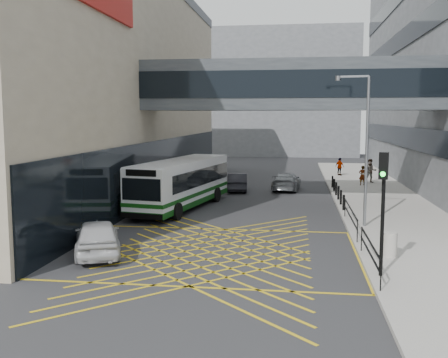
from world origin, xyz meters
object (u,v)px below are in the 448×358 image
at_px(street_lamp, 363,141).
at_px(bus, 182,182).
at_px(traffic_light, 383,196).
at_px(car_white, 97,237).
at_px(pedestrian_a, 362,176).
at_px(litter_bin, 390,244).
at_px(car_silver, 286,181).
at_px(pedestrian_b, 371,171).
at_px(car_dark, 237,182).
at_px(pedestrian_c, 340,167).

bearing_deg(street_lamp, bus, 166.58).
bearing_deg(traffic_light, car_white, -174.18).
bearing_deg(pedestrian_a, car_white, 45.12).
bearing_deg(litter_bin, car_silver, 102.92).
height_order(car_white, litter_bin, car_white).
relative_size(car_silver, litter_bin, 4.90).
relative_size(bus, litter_bin, 11.45).
relative_size(car_white, pedestrian_b, 2.43).
bearing_deg(car_silver, pedestrian_a, -152.36).
distance_m(street_lamp, pedestrian_a, 16.52).
bearing_deg(car_silver, car_dark, 18.44).
xyz_separation_m(traffic_light, pedestrian_c, (1.10, 31.58, -1.96)).
bearing_deg(traffic_light, pedestrian_b, 99.08).
bearing_deg(car_white, bus, -117.15).
xyz_separation_m(car_dark, traffic_light, (7.33, -21.20, 2.26)).
distance_m(traffic_light, street_lamp, 8.71).
height_order(car_silver, pedestrian_a, pedestrian_a).
bearing_deg(bus, pedestrian_c, 69.83).
bearing_deg(bus, pedestrian_b, 55.93).
height_order(car_dark, pedestrian_c, pedestrian_c).
bearing_deg(car_white, car_silver, -131.54).
bearing_deg(bus, car_white, -84.81).
distance_m(car_white, car_silver, 21.41).
bearing_deg(pedestrian_b, car_silver, -148.28).
relative_size(car_white, pedestrian_a, 3.05).
height_order(car_dark, traffic_light, traffic_light).
relative_size(bus, pedestrian_b, 5.57).
relative_size(pedestrian_a, pedestrian_c, 0.95).
bearing_deg(bus, car_silver, 65.86).
bearing_deg(traffic_light, litter_bin, 90.14).
xyz_separation_m(traffic_light, pedestrian_b, (3.19, 26.38, -1.80)).
distance_m(car_dark, litter_bin, 20.15).
bearing_deg(pedestrian_c, pedestrian_b, 155.37).
bearing_deg(car_dark, litter_bin, 107.46).
xyz_separation_m(bus, pedestrian_b, (13.02, 13.21, -0.46)).
xyz_separation_m(car_dark, car_silver, (3.68, 0.90, 0.05)).
bearing_deg(street_lamp, litter_bin, -74.99).
distance_m(car_silver, traffic_light, 22.51).
relative_size(car_dark, pedestrian_b, 2.21).
bearing_deg(pedestrian_b, litter_bin, -96.11).
distance_m(car_white, pedestrian_b, 28.19).
bearing_deg(pedestrian_a, litter_bin, 71.29).
xyz_separation_m(bus, pedestrian_c, (10.93, 18.42, -0.62)).
height_order(bus, traffic_light, traffic_light).
relative_size(car_dark, pedestrian_a, 2.77).
distance_m(bus, car_white, 11.30).
relative_size(bus, car_white, 2.29).
bearing_deg(pedestrian_b, pedestrian_c, 111.59).
distance_m(car_dark, traffic_light, 22.55).
distance_m(traffic_light, pedestrian_c, 31.66).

